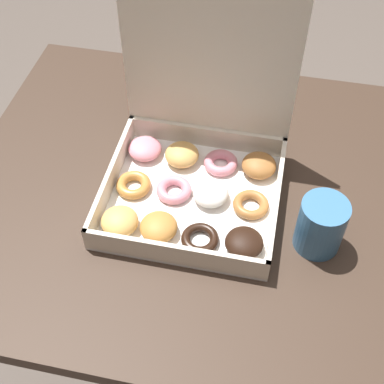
# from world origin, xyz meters

# --- Properties ---
(ground_plane) EXTENTS (8.00, 8.00, 0.00)m
(ground_plane) POSITION_xyz_m (0.00, 0.00, 0.00)
(ground_plane) COLOR #564C44
(dining_table) EXTENTS (0.91, 0.73, 0.77)m
(dining_table) POSITION_xyz_m (0.00, 0.00, 0.63)
(dining_table) COLOR #38281E
(dining_table) RESTS_ON ground_plane
(donut_box) EXTENTS (0.30, 0.29, 0.33)m
(donut_box) POSITION_xyz_m (-0.03, 0.01, 0.83)
(donut_box) COLOR white
(donut_box) RESTS_ON dining_table
(coffee_mug) EXTENTS (0.08, 0.08, 0.10)m
(coffee_mug) POSITION_xyz_m (0.19, -0.08, 0.82)
(coffee_mug) COLOR teal
(coffee_mug) RESTS_ON dining_table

